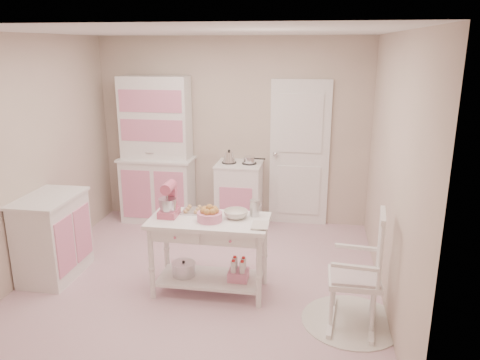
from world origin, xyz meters
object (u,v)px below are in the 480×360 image
Objects in this scene: stove at (239,195)px; stand_mixer at (168,200)px; hutch at (156,151)px; bread_basket at (210,217)px; base_cabinet at (53,237)px; rocking_chair at (355,268)px; work_table at (210,255)px.

stand_mixer is (-0.42, -1.83, 0.51)m from stove.
hutch is 8.32× the size of bread_basket.
bread_basket is (1.79, -0.11, 0.39)m from base_cabinet.
rocking_chair is 3.24× the size of stand_mixer.
work_table is (1.20, -1.90, -0.64)m from hutch.
rocking_chair reaches higher than work_table.
stand_mixer reaches higher than base_cabinet.
stove is at bearing 128.79° from rocking_chair.
rocking_chair is (1.42, -2.20, 0.09)m from stove.
hutch is 2.26× the size of base_cabinet.
rocking_chair is 0.92× the size of work_table.
base_cabinet is (-1.77, -1.79, 0.00)m from stove.
work_table is at bearing -2.96° from stand_mixer.
base_cabinet is 3.68× the size of bread_basket.
stove is 1.85m from work_table.
stove is 2.52m from base_cabinet.
stove is at bearing 45.28° from base_cabinet.
hutch is 1.89× the size of rocking_chair.
rocking_chair is (2.62, -2.25, -0.49)m from hutch.
stand_mixer is at bearing -67.47° from hutch.
hutch is at bearing 122.02° from bread_basket.
stove is 2.71× the size of stand_mixer.
work_table is at bearing 111.80° from bread_basket.
hutch is at bearing 122.26° from work_table.
base_cabinet is 0.84× the size of rocking_chair.
stand_mixer is at bearing 177.27° from work_table.
base_cabinet is at bearing -107.28° from hutch.
work_table is 4.80× the size of bread_basket.
stand_mixer reaches higher than work_table.
base_cabinet reaches higher than bread_basket.
base_cabinet is at bearing 177.96° from stand_mixer.
stove is 0.77× the size of work_table.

